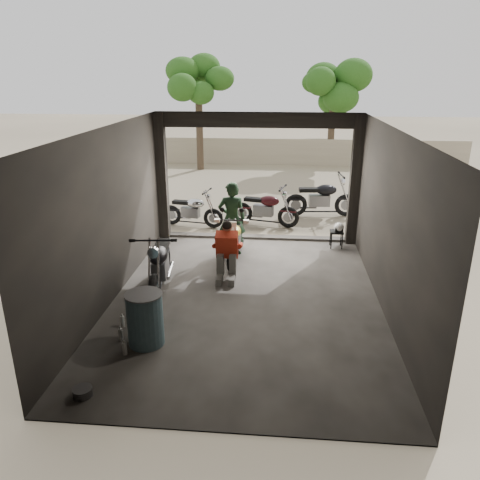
% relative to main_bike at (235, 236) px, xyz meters
% --- Properties ---
extents(ground, '(80.00, 80.00, 0.00)m').
position_rel_main_bike_xyz_m(ground, '(0.41, -2.01, -0.57)').
color(ground, '#7A6D56').
rests_on(ground, ground).
extents(garage, '(7.00, 7.13, 3.20)m').
position_rel_main_bike_xyz_m(garage, '(0.41, -1.47, 0.71)').
color(garage, '#2D2B28').
rests_on(garage, ground).
extents(boundary_wall, '(18.00, 0.30, 1.20)m').
position_rel_main_bike_xyz_m(boundary_wall, '(0.41, 11.99, 0.03)').
color(boundary_wall, gray).
rests_on(boundary_wall, ground).
extents(tree_left, '(2.20, 2.20, 5.60)m').
position_rel_main_bike_xyz_m(tree_left, '(-2.59, 10.49, 3.41)').
color(tree_left, '#382B1E').
rests_on(tree_left, ground).
extents(tree_right, '(2.20, 2.20, 5.00)m').
position_rel_main_bike_xyz_m(tree_right, '(3.21, 11.99, 2.99)').
color(tree_right, '#382B1E').
rests_on(tree_right, ground).
extents(main_bike, '(0.75, 1.73, 1.14)m').
position_rel_main_bike_xyz_m(main_bike, '(0.00, 0.00, 0.00)').
color(main_bike, beige).
rests_on(main_bike, ground).
extents(left_bike, '(0.99, 1.98, 1.29)m').
position_rel_main_bike_xyz_m(left_bike, '(-1.29, -1.76, 0.07)').
color(left_bike, black).
rests_on(left_bike, ground).
extents(outside_bike_a, '(1.66, 0.92, 1.06)m').
position_rel_main_bike_xyz_m(outside_bike_a, '(-1.44, 2.38, -0.04)').
color(outside_bike_a, black).
rests_on(outside_bike_a, ground).
extents(outside_bike_b, '(1.81, 1.09, 1.15)m').
position_rel_main_bike_xyz_m(outside_bike_b, '(0.59, 2.64, 0.00)').
color(outside_bike_b, '#3E0F14').
rests_on(outside_bike_b, ground).
extents(outside_bike_c, '(1.95, 0.94, 1.28)m').
position_rel_main_bike_xyz_m(outside_bike_c, '(2.22, 3.69, 0.07)').
color(outside_bike_c, black).
rests_on(outside_bike_c, ground).
extents(rider, '(0.68, 0.49, 1.75)m').
position_rel_main_bike_xyz_m(rider, '(-0.10, 0.36, 0.30)').
color(rider, black).
rests_on(rider, ground).
extents(mechanic, '(0.62, 0.83, 1.19)m').
position_rel_main_bike_xyz_m(mechanic, '(-0.06, -1.12, 0.02)').
color(mechanic, '#B32F17').
rests_on(mechanic, ground).
extents(stool, '(0.31, 0.31, 0.44)m').
position_rel_main_bike_xyz_m(stool, '(2.40, 0.99, -0.21)').
color(stool, black).
rests_on(stool, ground).
extents(helmet, '(0.31, 0.32, 0.23)m').
position_rel_main_bike_xyz_m(helmet, '(2.44, 0.95, -0.02)').
color(helmet, silver).
rests_on(helmet, stool).
extents(oil_drum, '(0.69, 0.69, 0.88)m').
position_rel_main_bike_xyz_m(oil_drum, '(-1.04, -3.67, -0.13)').
color(oil_drum, '#3C5A65').
rests_on(oil_drum, ground).
extents(sign_post, '(0.75, 0.08, 2.26)m').
position_rel_main_bike_xyz_m(sign_post, '(3.76, 2.37, 0.94)').
color(sign_post, black).
rests_on(sign_post, ground).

